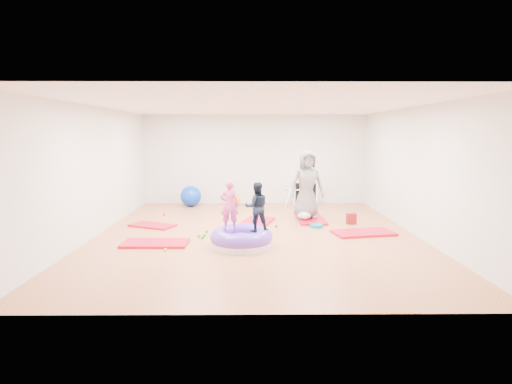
{
  "coord_description": "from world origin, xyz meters",
  "views": [
    {
      "loc": [
        -0.07,
        -8.66,
        2.22
      ],
      "look_at": [
        0.0,
        0.3,
        0.9
      ],
      "focal_mm": 28.0,
      "sensor_mm": 36.0,
      "label": 1
    }
  ],
  "objects": [
    {
      "name": "adult_caregiver",
      "position": [
        1.32,
        1.46,
        0.92
      ],
      "size": [
        0.92,
        0.68,
        1.74
      ],
      "primitive_type": "imported",
      "rotation": [
        0.0,
        0.0,
        0.15
      ],
      "color": "slate",
      "rests_on": "gym_mat_rear_right"
    },
    {
      "name": "room",
      "position": [
        0.0,
        0.0,
        1.4
      ],
      "size": [
        7.01,
        8.01,
        2.81
      ],
      "color": "#A97249",
      "rests_on": "ground"
    },
    {
      "name": "child_navy",
      "position": [
        -0.0,
        -1.01,
        0.84
      ],
      "size": [
        0.52,
        0.43,
        0.97
      ],
      "primitive_type": "imported",
      "rotation": [
        0.0,
        0.0,
        3.28
      ],
      "color": "black",
      "rests_on": "inflatable_cushion"
    },
    {
      "name": "infant_play_gym",
      "position": [
        1.22,
        3.37,
        0.35
      ],
      "size": [
        0.68,
        0.65,
        0.52
      ],
      "rotation": [
        0.0,
        0.0,
        -0.06
      ],
      "color": "white",
      "rests_on": "ground"
    },
    {
      "name": "ball_pit_balls",
      "position": [
        -1.12,
        0.29,
        0.03
      ],
      "size": [
        3.04,
        3.39,
        0.06
      ],
      "color": "#189B20",
      "rests_on": "ground"
    },
    {
      "name": "cube_shelf",
      "position": [
        1.58,
        3.79,
        0.37
      ],
      "size": [
        0.75,
        0.37,
        0.75
      ],
      "color": "white",
      "rests_on": "ground"
    },
    {
      "name": "gym_mat_center_back",
      "position": [
        -0.01,
        1.0,
        0.03
      ],
      "size": [
        1.02,
        1.46,
        0.06
      ],
      "primitive_type": "cube",
      "rotation": [
        0.0,
        0.0,
        1.27
      ],
      "color": "red",
      "rests_on": "ground"
    },
    {
      "name": "exercise_ball_orange",
      "position": [
        -0.67,
        3.45,
        0.2
      ],
      "size": [
        0.41,
        0.41,
        0.41
      ],
      "primitive_type": "sphere",
      "color": "orange",
      "rests_on": "ground"
    },
    {
      "name": "yellow_toy",
      "position": [
        -0.72,
        -0.54,
        0.01
      ],
      "size": [
        0.18,
        0.18,
        0.03
      ],
      "primitive_type": "cylinder",
      "color": "#CDDA00",
      "rests_on": "ground"
    },
    {
      "name": "gym_mat_right",
      "position": [
        2.39,
        -0.04,
        0.03
      ],
      "size": [
        1.43,
        0.91,
        0.06
      ],
      "primitive_type": "cube",
      "rotation": [
        0.0,
        0.0,
        0.19
      ],
      "color": "red",
      "rests_on": "ground"
    },
    {
      "name": "exercise_ball_blue",
      "position": [
        -1.97,
        3.4,
        0.32
      ],
      "size": [
        0.64,
        0.64,
        0.64
      ],
      "primitive_type": "sphere",
      "color": "#0A38C5",
      "rests_on": "ground"
    },
    {
      "name": "infant",
      "position": [
        1.23,
        1.2,
        0.16
      ],
      "size": [
        0.35,
        0.35,
        0.2
      ],
      "color": "#98B0CB",
      "rests_on": "gym_mat_rear_right"
    },
    {
      "name": "balance_disc",
      "position": [
        1.44,
        0.63,
        0.04
      ],
      "size": [
        0.32,
        0.32,
        0.07
      ],
      "primitive_type": "cylinder",
      "color": "#096F81",
      "rests_on": "ground"
    },
    {
      "name": "gym_mat_rear_right",
      "position": [
        1.42,
        1.42,
        0.03
      ],
      "size": [
        0.7,
        1.35,
        0.06
      ],
      "primitive_type": "cube",
      "rotation": [
        0.0,
        0.0,
        1.59
      ],
      "color": "red",
      "rests_on": "ground"
    },
    {
      "name": "gym_mat_mid_left",
      "position": [
        -2.49,
        0.75,
        0.02
      ],
      "size": [
        1.2,
        0.94,
        0.04
      ],
      "primitive_type": "cube",
      "rotation": [
        0.0,
        0.0,
        -0.43
      ],
      "color": "red",
      "rests_on": "ground"
    },
    {
      "name": "gym_mat_front_left",
      "position": [
        -2.04,
        -0.85,
        0.03
      ],
      "size": [
        1.31,
        0.67,
        0.05
      ],
      "primitive_type": "cube",
      "rotation": [
        0.0,
        0.0,
        -0.01
      ],
      "color": "red",
      "rests_on": "ground"
    },
    {
      "name": "backpack",
      "position": [
        2.36,
        0.96,
        0.13
      ],
      "size": [
        0.25,
        0.17,
        0.26
      ],
      "primitive_type": "cube",
      "rotation": [
        0.0,
        0.0,
        0.14
      ],
      "color": "#AD0708",
      "rests_on": "ground"
    },
    {
      "name": "inflatable_cushion",
      "position": [
        -0.3,
        -0.99,
        0.15
      ],
      "size": [
        1.24,
        1.24,
        0.39
      ],
      "rotation": [
        0.0,
        0.0,
        0.1
      ],
      "color": "silver",
      "rests_on": "ground"
    },
    {
      "name": "child_pink",
      "position": [
        -0.54,
        -0.88,
        0.86
      ],
      "size": [
        0.37,
        0.24,
        1.0
      ],
      "primitive_type": "imported",
      "rotation": [
        0.0,
        0.0,
        3.13
      ],
      "color": "#DC478E",
      "rests_on": "inflatable_cushion"
    }
  ]
}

